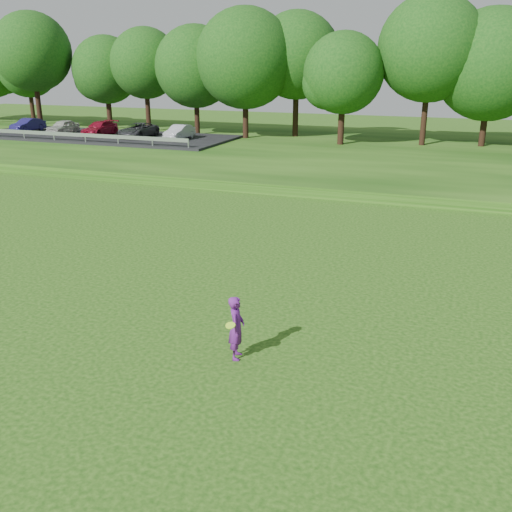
% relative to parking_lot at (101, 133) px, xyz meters
% --- Properties ---
extents(ground, '(140.00, 140.00, 0.00)m').
position_rel_parking_lot_xyz_m(ground, '(23.78, -32.81, -1.03)').
color(ground, '#133C0B').
rests_on(ground, ground).
extents(berm, '(130.00, 30.00, 0.60)m').
position_rel_parking_lot_xyz_m(berm, '(23.78, 1.19, -0.73)').
color(berm, '#133C0B').
rests_on(berm, ground).
extents(walking_path, '(130.00, 1.60, 0.04)m').
position_rel_parking_lot_xyz_m(walking_path, '(23.78, -12.81, -1.01)').
color(walking_path, gray).
rests_on(walking_path, ground).
extents(treeline, '(104.00, 7.00, 15.00)m').
position_rel_parking_lot_xyz_m(treeline, '(23.78, 5.19, 7.07)').
color(treeline, '#0E3C0F').
rests_on(treeline, berm).
extents(parking_lot, '(24.00, 9.00, 1.38)m').
position_rel_parking_lot_xyz_m(parking_lot, '(0.00, 0.00, 0.00)').
color(parking_lot, black).
rests_on(parking_lot, berm).
extents(woman, '(0.54, 0.87, 1.65)m').
position_rel_parking_lot_xyz_m(woman, '(26.18, -31.42, -0.21)').
color(woman, '#661C80').
rests_on(woman, ground).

